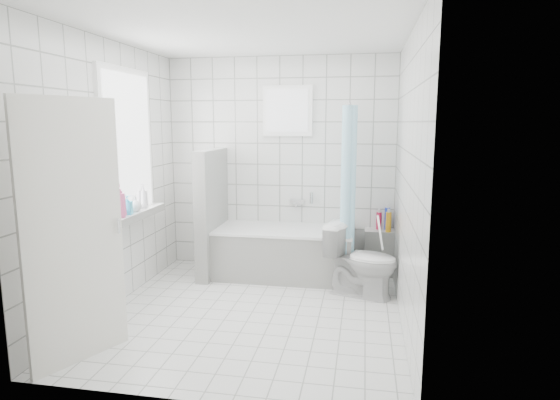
# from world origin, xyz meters

# --- Properties ---
(ground) EXTENTS (3.00, 3.00, 0.00)m
(ground) POSITION_xyz_m (0.00, 0.00, 0.00)
(ground) COLOR white
(ground) RESTS_ON ground
(ceiling) EXTENTS (3.00, 3.00, 0.00)m
(ceiling) POSITION_xyz_m (0.00, 0.00, 2.60)
(ceiling) COLOR white
(ceiling) RESTS_ON ground
(wall_back) EXTENTS (2.80, 0.02, 2.60)m
(wall_back) POSITION_xyz_m (0.00, 1.50, 1.30)
(wall_back) COLOR white
(wall_back) RESTS_ON ground
(wall_front) EXTENTS (2.80, 0.02, 2.60)m
(wall_front) POSITION_xyz_m (0.00, -1.50, 1.30)
(wall_front) COLOR white
(wall_front) RESTS_ON ground
(wall_left) EXTENTS (0.02, 3.00, 2.60)m
(wall_left) POSITION_xyz_m (-1.40, 0.00, 1.30)
(wall_left) COLOR white
(wall_left) RESTS_ON ground
(wall_right) EXTENTS (0.02, 3.00, 2.60)m
(wall_right) POSITION_xyz_m (1.40, 0.00, 1.30)
(wall_right) COLOR white
(wall_right) RESTS_ON ground
(window_left) EXTENTS (0.01, 0.90, 1.40)m
(window_left) POSITION_xyz_m (-1.35, 0.30, 1.60)
(window_left) COLOR white
(window_left) RESTS_ON wall_left
(window_back) EXTENTS (0.50, 0.01, 0.50)m
(window_back) POSITION_xyz_m (0.10, 1.46, 1.95)
(window_back) COLOR white
(window_back) RESTS_ON wall_back
(window_sill) EXTENTS (0.18, 1.02, 0.08)m
(window_sill) POSITION_xyz_m (-1.31, 0.30, 0.86)
(window_sill) COLOR white
(window_sill) RESTS_ON wall_left
(door) EXTENTS (0.38, 0.74, 2.00)m
(door) POSITION_xyz_m (-1.08, -1.12, 1.00)
(door) COLOR silver
(door) RESTS_ON ground
(bathtub) EXTENTS (1.61, 0.77, 0.58)m
(bathtub) POSITION_xyz_m (0.12, 1.12, 0.29)
(bathtub) COLOR white
(bathtub) RESTS_ON ground
(partition_wall) EXTENTS (0.15, 0.85, 1.50)m
(partition_wall) POSITION_xyz_m (-0.75, 1.07, 0.75)
(partition_wall) COLOR white
(partition_wall) RESTS_ON ground
(tiled_ledge) EXTENTS (0.40, 0.24, 0.55)m
(tiled_ledge) POSITION_xyz_m (1.26, 1.38, 0.28)
(tiled_ledge) COLOR white
(tiled_ledge) RESTS_ON ground
(toilet) EXTENTS (0.83, 0.61, 0.76)m
(toilet) POSITION_xyz_m (1.03, 0.65, 0.38)
(toilet) COLOR white
(toilet) RESTS_ON ground
(curtain_rod) EXTENTS (0.02, 0.80, 0.02)m
(curtain_rod) POSITION_xyz_m (0.87, 1.10, 2.00)
(curtain_rod) COLOR silver
(curtain_rod) RESTS_ON wall_back
(shower_curtain) EXTENTS (0.14, 0.48, 1.78)m
(shower_curtain) POSITION_xyz_m (0.87, 0.97, 1.10)
(shower_curtain) COLOR #4BB7DD
(shower_curtain) RESTS_ON curtain_rod
(tub_faucet) EXTENTS (0.18, 0.06, 0.06)m
(tub_faucet) POSITION_xyz_m (0.22, 1.46, 0.85)
(tub_faucet) COLOR silver
(tub_faucet) RESTS_ON wall_back
(sill_bottles) EXTENTS (0.18, 0.65, 0.33)m
(sill_bottles) POSITION_xyz_m (-1.30, 0.14, 1.03)
(sill_bottles) COLOR silver
(sill_bottles) RESTS_ON window_sill
(ledge_bottles) EXTENTS (0.17, 0.18, 0.26)m
(ledge_bottles) POSITION_xyz_m (1.29, 1.38, 0.67)
(ledge_bottles) COLOR #D21841
(ledge_bottles) RESTS_ON tiled_ledge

